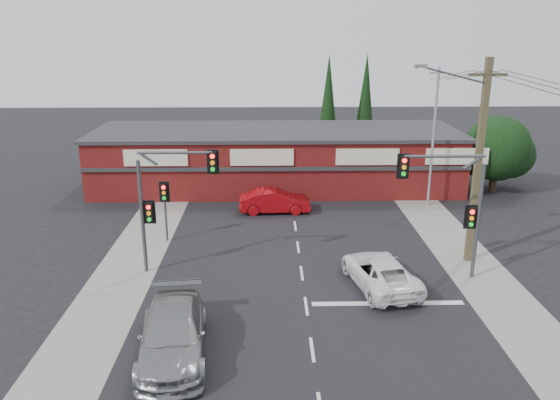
{
  "coord_description": "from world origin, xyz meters",
  "views": [
    {
      "loc": [
        -1.54,
        -22.27,
        11.2
      ],
      "look_at": [
        -1.01,
        3.0,
        3.26
      ],
      "focal_mm": 35.0,
      "sensor_mm": 36.0,
      "label": 1
    }
  ],
  "objects_px": {
    "red_sedan": "(275,201)",
    "shop_building": "(276,158)",
    "white_suv": "(380,272)",
    "utility_pole": "(476,156)",
    "silver_suv": "(173,334)"
  },
  "relations": [
    {
      "from": "white_suv",
      "to": "red_sedan",
      "type": "bearing_deg",
      "value": -77.58
    },
    {
      "from": "silver_suv",
      "to": "utility_pole",
      "type": "height_order",
      "value": "utility_pole"
    },
    {
      "from": "shop_building",
      "to": "utility_pole",
      "type": "relative_size",
      "value": 2.73
    },
    {
      "from": "silver_suv",
      "to": "shop_building",
      "type": "bearing_deg",
      "value": 74.08
    },
    {
      "from": "red_sedan",
      "to": "utility_pole",
      "type": "xyz_separation_m",
      "value": [
        9.55,
        -7.79,
        4.65
      ]
    },
    {
      "from": "red_sedan",
      "to": "shop_building",
      "type": "xyz_separation_m",
      "value": [
        0.19,
        6.21,
        1.39
      ]
    },
    {
      "from": "white_suv",
      "to": "utility_pole",
      "type": "bearing_deg",
      "value": -161.16
    },
    {
      "from": "red_sedan",
      "to": "utility_pole",
      "type": "relative_size",
      "value": 0.45
    },
    {
      "from": "white_suv",
      "to": "red_sedan",
      "type": "relative_size",
      "value": 1.14
    },
    {
      "from": "white_suv",
      "to": "shop_building",
      "type": "relative_size",
      "value": 0.19
    },
    {
      "from": "shop_building",
      "to": "red_sedan",
      "type": "bearing_deg",
      "value": -91.74
    },
    {
      "from": "white_suv",
      "to": "utility_pole",
      "type": "relative_size",
      "value": 0.51
    },
    {
      "from": "red_sedan",
      "to": "shop_building",
      "type": "height_order",
      "value": "shop_building"
    },
    {
      "from": "shop_building",
      "to": "white_suv",
      "type": "bearing_deg",
      "value": -75.18
    },
    {
      "from": "utility_pole",
      "to": "shop_building",
      "type": "bearing_deg",
      "value": 123.76
    }
  ]
}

